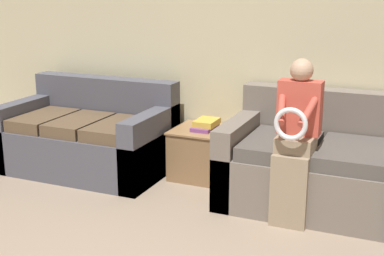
{
  "coord_description": "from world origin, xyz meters",
  "views": [
    {
      "loc": [
        1.23,
        -1.5,
        1.72
      ],
      "look_at": [
        -0.22,
        1.85,
        0.73
      ],
      "focal_mm": 50.0,
      "sensor_mm": 36.0,
      "label": 1
    }
  ],
  "objects_px": {
    "couch_main": "(357,170)",
    "child_left_seated": "(296,136)",
    "couch_side": "(89,138)",
    "book_stack": "(206,124)",
    "side_shelf": "(206,152)"
  },
  "relations": [
    {
      "from": "side_shelf",
      "to": "book_stack",
      "type": "relative_size",
      "value": 1.98
    },
    {
      "from": "couch_main",
      "to": "child_left_seated",
      "type": "bearing_deg",
      "value": -134.45
    },
    {
      "from": "couch_side",
      "to": "couch_main",
      "type": "bearing_deg",
      "value": 1.0
    },
    {
      "from": "couch_side",
      "to": "book_stack",
      "type": "bearing_deg",
      "value": 12.45
    },
    {
      "from": "child_left_seated",
      "to": "couch_main",
      "type": "bearing_deg",
      "value": 45.55
    },
    {
      "from": "couch_side",
      "to": "child_left_seated",
      "type": "xyz_separation_m",
      "value": [
        2.03,
        -0.37,
        0.35
      ]
    },
    {
      "from": "couch_main",
      "to": "side_shelf",
      "type": "relative_size",
      "value": 3.49
    },
    {
      "from": "couch_side",
      "to": "side_shelf",
      "type": "distance_m",
      "value": 1.13
    },
    {
      "from": "child_left_seated",
      "to": "side_shelf",
      "type": "relative_size",
      "value": 2.06
    },
    {
      "from": "book_stack",
      "to": "couch_main",
      "type": "bearing_deg",
      "value": -8.41
    },
    {
      "from": "child_left_seated",
      "to": "book_stack",
      "type": "height_order",
      "value": "child_left_seated"
    },
    {
      "from": "couch_main",
      "to": "couch_side",
      "type": "xyz_separation_m",
      "value": [
        -2.44,
        -0.04,
        -0.01
      ]
    },
    {
      "from": "couch_main",
      "to": "child_left_seated",
      "type": "relative_size",
      "value": 1.69
    },
    {
      "from": "side_shelf",
      "to": "child_left_seated",
      "type": "bearing_deg",
      "value": -32.81
    },
    {
      "from": "child_left_seated",
      "to": "book_stack",
      "type": "bearing_deg",
      "value": 147.08
    }
  ]
}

